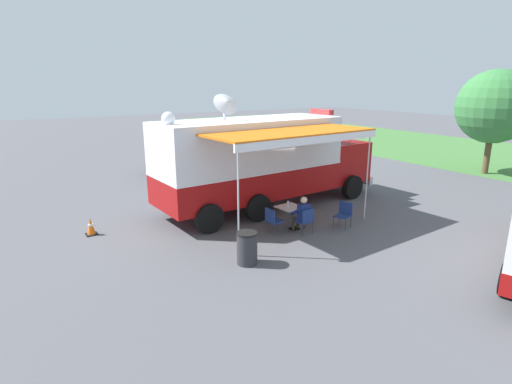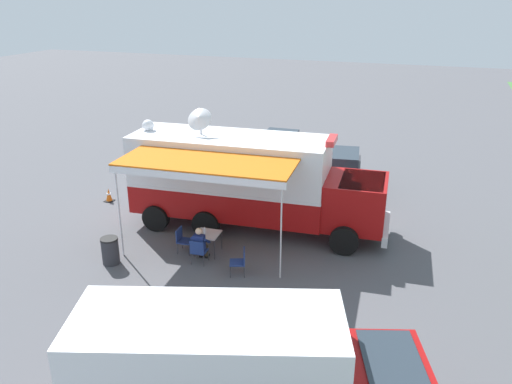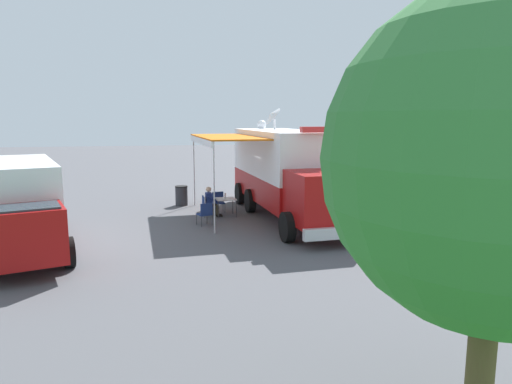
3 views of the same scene
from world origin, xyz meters
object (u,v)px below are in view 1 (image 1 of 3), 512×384
car_far_corner (174,160)px  car_behind_truck (253,159)px  folding_table (290,208)px  seated_responder (302,214)px  trash_bin (247,248)px  traffic_cone (91,226)px  folding_chair_beside_table (273,219)px  folding_chair_spare_by_truck (344,213)px  command_truck (266,159)px  water_bottle (288,204)px  folding_chair_at_table (305,219)px

car_far_corner → car_behind_truck: bearing=58.4°
folding_table → seated_responder: (0.61, 0.01, -0.02)m
folding_table → trash_bin: 3.22m
trash_bin → traffic_cone: 5.58m
folding_chair_beside_table → car_far_corner: 9.80m
folding_table → folding_chair_spare_by_truck: size_ratio=0.98×
folding_chair_spare_by_truck → car_far_corner: 10.75m
command_truck → car_behind_truck: bearing=153.7°
folding_chair_spare_by_truck → folding_table: bearing=-121.8°
command_truck → traffic_cone: (-0.43, -6.53, -1.66)m
folding_table → traffic_cone: bearing=-115.8°
command_truck → folding_chair_spare_by_truck: 3.81m
car_far_corner → traffic_cone: bearing=-39.1°
folding_table → water_bottle: size_ratio=3.80×
folding_chair_at_table → traffic_cone: bearing=-121.6°
folding_chair_beside_table → seated_responder: 0.96m
folding_table → traffic_cone: 6.59m
command_truck → folding_chair_at_table: command_truck is taller
traffic_cone → folding_chair_at_table: bearing=58.4°
seated_responder → traffic_cone: 6.88m
folding_table → folding_chair_beside_table: 0.89m
trash_bin → car_behind_truck: car_behind_truck is taller
folding_chair_spare_by_truck → car_far_corner: bearing=-169.2°
water_bottle → traffic_cone: 6.51m
water_bottle → car_far_corner: bearing=-177.9°
trash_bin → car_behind_truck: (-9.12, 5.80, 0.42)m
seated_responder → traffic_cone: (-3.47, -5.93, -0.37)m
command_truck → folding_chair_beside_table: bearing=-29.0°
folding_chair_at_table → car_behind_truck: 8.77m
folding_chair_beside_table → car_far_corner: car_far_corner is taller
water_bottle → folding_chair_at_table: 0.86m
folding_chair_beside_table → seated_responder: (0.40, 0.86, 0.14)m
water_bottle → folding_chair_beside_table: 0.84m
folding_chair_at_table → seated_responder: size_ratio=0.70×
traffic_cone → seated_responder: bearing=59.7°
trash_bin → car_far_corner: 11.52m
water_bottle → car_behind_truck: (-7.42, 3.18, 0.05)m
car_behind_truck → command_truck: bearing=-26.3°
folding_chair_spare_by_truck → car_far_corner: car_far_corner is taller
seated_responder → traffic_cone: seated_responder is taller
water_bottle → seated_responder: (0.60, 0.12, -0.18)m
folding_chair_beside_table → seated_responder: seated_responder is taller
traffic_cone → car_behind_truck: bearing=116.8°
folding_chair_at_table → car_behind_truck: size_ratio=0.20×
seated_responder → traffic_cone: size_ratio=2.16×
trash_bin → traffic_cone: trash_bin is taller
water_bottle → car_behind_truck: size_ratio=0.05×
folding_table → folding_chair_spare_by_truck: folding_chair_spare_by_truck is taller
folding_chair_at_table → folding_chair_beside_table: bearing=-124.1°
trash_bin → folding_table: bearing=122.2°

